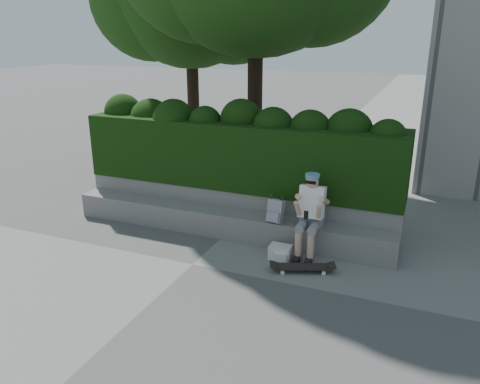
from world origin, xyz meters
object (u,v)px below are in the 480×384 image
at_px(person, 311,211).
at_px(skateboard, 303,267).
at_px(backpack_plaid, 276,211).
at_px(backpack_ground, 280,252).

distance_m(person, skateboard, 0.93).
relative_size(person, skateboard, 1.52).
height_order(backpack_plaid, backpack_ground, backpack_plaid).
relative_size(backpack_plaid, backpack_ground, 1.11).
relative_size(person, backpack_ground, 3.94).
distance_m(person, backpack_plaid, 0.63).
distance_m(skateboard, backpack_ground, 0.54).
bearing_deg(person, backpack_ground, -138.04).
xyz_separation_m(person, skateboard, (0.07, -0.64, -0.67)).
relative_size(skateboard, backpack_ground, 2.60).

